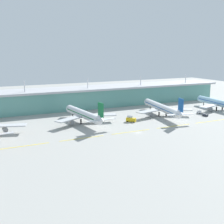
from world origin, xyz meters
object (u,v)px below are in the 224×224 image
airliner_far_middle (162,108)px  fuel_truck (131,119)px  airliner_farthest (219,103)px  baggage_cart (199,112)px  airliner_near_middle (84,114)px  pushback_tug (205,115)px

airliner_far_middle → fuel_truck: (-33.26, -7.79, -4.19)m
airliner_far_middle → fuel_truck: bearing=-166.8°
airliner_farthest → baggage_cart: bearing=-171.1°
airliner_far_middle → fuel_truck: airliner_far_middle is taller
airliner_farthest → fuel_truck: (-92.35, -5.31, -4.18)m
airliner_near_middle → airliner_farthest: same height
airliner_near_middle → baggage_cart: bearing=-5.9°
pushback_tug → airliner_farthest: bearing=26.6°
airliner_farthest → airliner_far_middle: bearing=177.6°
pushback_tug → baggage_cart: bearing=75.7°
airliner_near_middle → baggage_cart: (99.56, -10.27, -5.18)m
fuel_truck → baggage_cart: 66.76m
pushback_tug → baggage_cart: 10.46m
airliner_farthest → pushback_tug: size_ratio=12.58×
airliner_farthest → pushback_tug: airliner_farthest is taller
airliner_far_middle → pushback_tug: 35.48m
airliner_farthest → pushback_tug: 32.00m
airliner_farthest → fuel_truck: size_ratio=8.64×
fuel_truck → pushback_tug: (64.15, -8.83, -1.16)m
fuel_truck → baggage_cart: size_ratio=1.90×
baggage_cart → pushback_tug: bearing=-104.3°
baggage_cart → airliner_far_middle: bearing=169.0°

